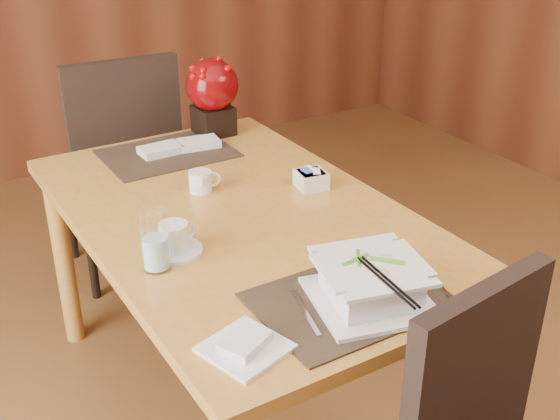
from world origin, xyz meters
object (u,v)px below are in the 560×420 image
sugar_caddy (311,179)px  berry_decor (212,92)px  dining_table (241,241)px  bread_plate (245,348)px  soup_setting (371,284)px  water_glass (155,240)px  creamer_jug (200,181)px  far_chair (121,158)px  coffee_cup (174,240)px

sugar_caddy → berry_decor: bearing=94.2°
dining_table → berry_decor: 0.74m
dining_table → bread_plate: 0.67m
soup_setting → sugar_caddy: 0.67m
water_glass → sugar_caddy: (0.62, 0.21, -0.06)m
berry_decor → bread_plate: berry_decor is taller
creamer_jug → bread_plate: (-0.27, -0.79, -0.03)m
water_glass → berry_decor: size_ratio=0.58×
berry_decor → far_chair: berry_decor is taller
berry_decor → far_chair: bearing=125.3°
soup_setting → sugar_caddy: bearing=82.3°
creamer_jug → bread_plate: size_ratio=0.58×
berry_decor → bread_plate: 1.36m
creamer_jug → far_chair: (0.01, 0.82, -0.21)m
water_glass → creamer_jug: 0.48m
coffee_cup → berry_decor: bearing=56.7°
soup_setting → coffee_cup: bearing=136.4°
water_glass → coffee_cup: bearing=36.6°
creamer_jug → sugar_caddy: size_ratio=1.03×
berry_decor → sugar_caddy: bearing=-85.8°
dining_table → berry_decor: berry_decor is taller
soup_setting → water_glass: water_glass is taller
water_glass → far_chair: far_chair is taller
sugar_caddy → berry_decor: size_ratio=0.31×
soup_setting → berry_decor: 1.25m
soup_setting → creamer_jug: bearing=109.0°
dining_table → far_chair: bearing=91.3°
soup_setting → bread_plate: (-0.34, -0.00, -0.05)m
creamer_jug → far_chair: size_ratio=0.09×
sugar_caddy → soup_setting: bearing=-111.7°
dining_table → bread_plate: bearing=-117.6°
sugar_caddy → bread_plate: size_ratio=0.56×
dining_table → sugar_caddy: size_ratio=16.36×
berry_decor → far_chair: 0.57m
sugar_caddy → far_chair: far_chair is taller
far_chair → sugar_caddy: bearing=111.0°
creamer_jug → sugar_caddy: creamer_jug is taller
sugar_caddy → dining_table: bearing=-171.5°
sugar_caddy → berry_decor: berry_decor is taller
dining_table → soup_setting: size_ratio=4.60×
coffee_cup → bread_plate: size_ratio=0.92×
far_chair → water_glass: bearing=78.8°
water_glass → bread_plate: (0.03, -0.42, -0.08)m
soup_setting → coffee_cup: (-0.30, 0.47, -0.02)m
coffee_cup → bread_plate: bearing=-95.3°
bread_plate → soup_setting: bearing=0.5°
coffee_cup → water_glass: 0.10m
bread_plate → creamer_jug: bearing=70.9°
dining_table → soup_setting: bearing=-86.6°
sugar_caddy → far_chair: 1.04m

